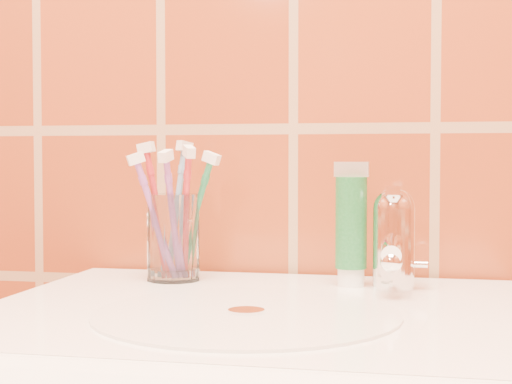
# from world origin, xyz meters

# --- Properties ---
(glass_tumbler) EXTENTS (0.08, 0.08, 0.11)m
(glass_tumbler) POSITION_xyz_m (-0.14, 1.11, 0.90)
(glass_tumbler) COLOR white
(glass_tumbler) RESTS_ON pedestal_sink
(toothpaste_tube) EXTENTS (0.04, 0.04, 0.15)m
(toothpaste_tube) POSITION_xyz_m (0.08, 1.11, 0.92)
(toothpaste_tube) COLOR white
(toothpaste_tube) RESTS_ON pedestal_sink
(faucet) EXTENTS (0.05, 0.11, 0.12)m
(faucet) POSITION_xyz_m (0.14, 1.09, 0.91)
(faucet) COLOR white
(faucet) RESTS_ON pedestal_sink
(toothbrush_0) EXTENTS (0.05, 0.10, 0.18)m
(toothbrush_0) POSITION_xyz_m (-0.13, 1.09, 0.93)
(toothbrush_0) COLOR #89499C
(toothbrush_0) RESTS_ON glass_tumbler
(toothbrush_1) EXTENTS (0.11, 0.09, 0.17)m
(toothbrush_1) POSITION_xyz_m (-0.11, 1.11, 0.93)
(toothbrush_1) COLOR #20794A
(toothbrush_1) RESTS_ON glass_tumbler
(toothbrush_2) EXTENTS (0.07, 0.06, 0.18)m
(toothbrush_2) POSITION_xyz_m (-0.15, 1.10, 0.94)
(toothbrush_2) COLOR #AE252D
(toothbrush_2) RESTS_ON glass_tumbler
(toothbrush_3) EXTENTS (0.07, 0.09, 0.19)m
(toothbrush_3) POSITION_xyz_m (-0.14, 1.12, 0.94)
(toothbrush_3) COLOR #6C96C1
(toothbrush_3) RESTS_ON glass_tumbler
(toothbrush_4) EXTENTS (0.12, 0.11, 0.17)m
(toothbrush_4) POSITION_xyz_m (-0.15, 1.09, 0.93)
(toothbrush_4) COLOR #8D4EA7
(toothbrush_4) RESTS_ON glass_tumbler
(toothbrush_5) EXTENTS (0.09, 0.11, 0.18)m
(toothbrush_5) POSITION_xyz_m (-0.12, 1.10, 0.93)
(toothbrush_5) COLOR #B2262C
(toothbrush_5) RESTS_ON glass_tumbler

